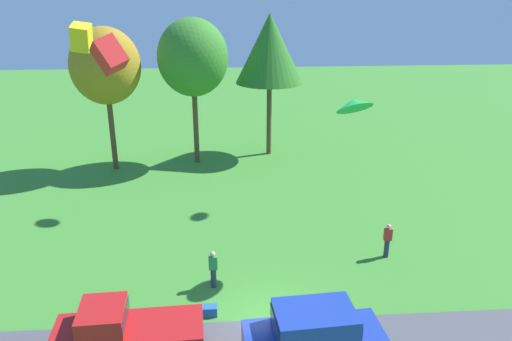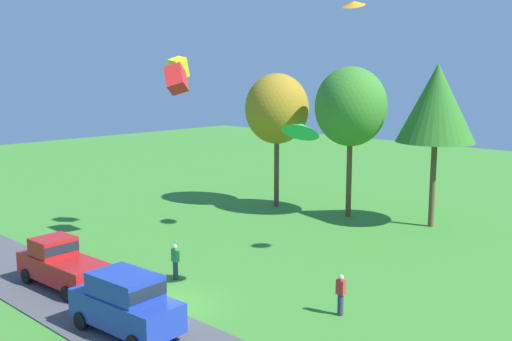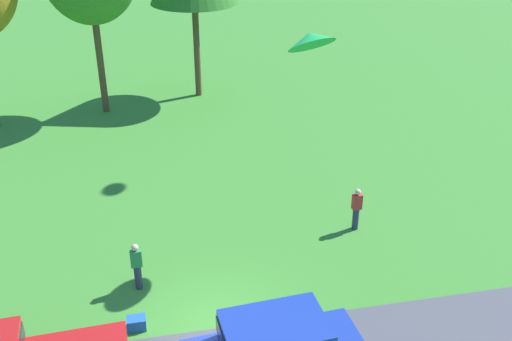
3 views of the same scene
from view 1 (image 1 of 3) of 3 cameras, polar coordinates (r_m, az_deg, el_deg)
The scene contains 12 objects.
ground_plane at distance 20.00m, azimuth 1.65°, elevation -16.93°, with size 120.00×120.00×0.00m, color #3D842D.
car_pickup_far_end at distance 18.27m, azimuth -14.96°, elevation -17.56°, with size 5.09×2.24×2.14m.
car_suv_near_entrance at distance 17.40m, azimuth 6.63°, elevation -18.34°, with size 4.73×2.32×2.28m.
person_beside_suv at distance 24.38m, azimuth 14.79°, elevation -7.70°, with size 0.36×0.24×1.71m.
person_watching_sky at distance 21.51m, azimuth -4.91°, elevation -11.15°, with size 0.36×0.24×1.71m.
tree_far_left at distance 34.34m, azimuth -16.84°, elevation 11.33°, with size 4.55×4.55×9.60m.
tree_right_of_center at distance 34.55m, azimuth -7.24°, elevation 12.66°, with size 4.76×4.76×10.05m.
tree_far_right at distance 36.06m, azimuth 1.57°, elevation 13.73°, with size 4.84×4.84×10.22m.
cooler_box at distance 20.30m, azimuth -5.27°, elevation -15.65°, with size 0.56×0.40×0.40m, color blue.
kite_box_trailing_tail at distance 22.57m, azimuth -16.41°, elevation 12.57°, with size 0.95×0.95×1.32m, color red.
kite_box_near_flag at distance 24.12m, azimuth -19.34°, elevation 14.17°, with size 0.80×0.80×1.11m, color yellow.
kite_delta_mid_center at distance 21.38m, azimuth 11.10°, elevation 7.47°, with size 1.57×1.57×0.40m, color green.
Camera 1 is at (-1.65, -15.71, 12.26)m, focal length 35.00 mm.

